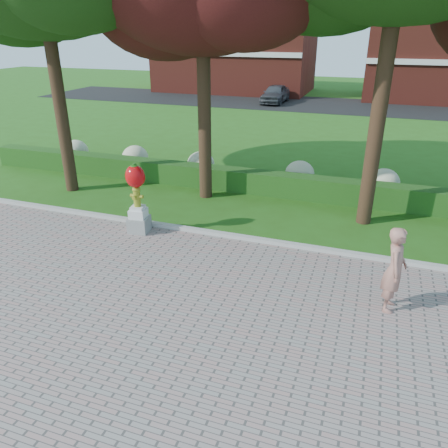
% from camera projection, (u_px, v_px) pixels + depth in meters
% --- Properties ---
extents(ground, '(100.00, 100.00, 0.00)m').
position_uv_depth(ground, '(191.00, 293.00, 10.02)').
color(ground, '#275715').
rests_on(ground, ground).
extents(walkway, '(40.00, 14.00, 0.04)m').
position_uv_depth(walkway, '(86.00, 431.00, 6.57)').
color(walkway, gray).
rests_on(walkway, ground).
extents(curb, '(40.00, 0.18, 0.15)m').
position_uv_depth(curb, '(232.00, 236.00, 12.57)').
color(curb, '#ADADA5').
rests_on(curb, ground).
extents(lawn_hedge, '(24.00, 0.70, 0.80)m').
position_uv_depth(lawn_hedge, '(267.00, 183.00, 15.87)').
color(lawn_hedge, '#164914').
rests_on(lawn_hedge, ground).
extents(hydrangea_row, '(20.10, 1.10, 0.99)m').
position_uv_depth(hydrangea_row, '(288.00, 173.00, 16.50)').
color(hydrangea_row, beige).
rests_on(hydrangea_row, ground).
extents(street, '(50.00, 8.00, 0.02)m').
position_uv_depth(street, '(333.00, 105.00, 34.09)').
color(street, black).
rests_on(street, ground).
extents(building_left, '(14.00, 8.00, 7.00)m').
position_uv_depth(building_left, '(235.00, 52.00, 40.83)').
color(building_left, maroon).
rests_on(building_left, ground).
extents(building_right, '(12.00, 8.00, 6.40)m').
position_uv_depth(building_right, '(445.00, 59.00, 35.53)').
color(building_right, maroon).
rests_on(building_right, ground).
extents(hydrant_sculpture, '(0.64, 0.64, 2.09)m').
position_uv_depth(hydrant_sculpture, '(137.00, 196.00, 12.52)').
color(hydrant_sculpture, gray).
rests_on(hydrant_sculpture, walkway).
extents(woman, '(0.49, 0.71, 1.89)m').
position_uv_depth(woman, '(395.00, 270.00, 9.06)').
color(woman, '#AB7162').
rests_on(woman, walkway).
extents(parked_car, '(1.80, 4.23, 1.43)m').
position_uv_depth(parked_car, '(275.00, 94.00, 34.82)').
color(parked_car, '#43454B').
rests_on(parked_car, street).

